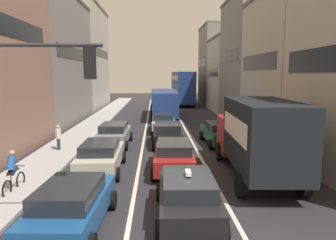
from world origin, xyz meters
name	(u,v)px	position (x,y,z in m)	size (l,w,h in m)	color
ground_plane	(184,229)	(0.00, 0.00, 0.00)	(140.00, 140.00, 0.00)	#2B292E
sidewalk_left	(93,124)	(-6.70, 20.00, 0.07)	(2.60, 64.00, 0.14)	#AEAEAE
lane_stripe_left	(146,125)	(-1.70, 20.00, 0.01)	(0.16, 60.00, 0.01)	silver
lane_stripe_right	(183,124)	(1.70, 20.00, 0.01)	(0.16, 60.00, 0.01)	silver
building_row_left	(40,54)	(-12.00, 22.31, 6.67)	(7.20, 43.90, 14.20)	#936B5B
building_row_right	(262,67)	(9.90, 22.53, 5.43)	(7.20, 43.90, 12.08)	gray
traffic_light_pole	(19,107)	(-4.45, -0.53, 3.82)	(3.58, 0.38, 5.50)	#2D2D33
removalist_box_truck	(257,135)	(3.69, 4.66, 1.97)	(3.02, 7.81, 3.58)	#A51E1E
taxi_centre_lane_front	(188,195)	(0.17, 0.69, 0.80)	(2.12, 4.33, 1.66)	black
sedan_left_lane_front	(72,205)	(-3.36, 0.08, 0.80)	(2.25, 4.39, 1.49)	#194C8C
sedan_centre_lane_second	(174,155)	(0.03, 5.74, 0.80)	(2.20, 4.37, 1.49)	#A51E1E
wagon_left_lane_second	(101,156)	(-3.48, 5.78, 0.80)	(2.08, 4.31, 1.49)	beige
hatchback_centre_lane_third	(167,133)	(-0.08, 11.42, 0.80)	(2.14, 4.34, 1.49)	black
sedan_left_lane_third	(114,134)	(-3.57, 11.40, 0.80)	(2.14, 4.34, 1.49)	gray
coupe_centre_lane_fourth	(163,122)	(-0.20, 16.45, 0.80)	(2.13, 4.34, 1.49)	silver
sedan_right_lane_behind_truck	(220,133)	(3.45, 11.53, 0.80)	(2.22, 4.38, 1.49)	#19592D
bus_mid_queue_primary	(163,101)	(0.02, 25.32, 1.76)	(2.95, 10.54, 2.90)	navy
bus_far_queue_secondary	(183,87)	(3.36, 39.04, 2.83)	(3.09, 10.58, 5.06)	navy
cyclist_on_sidewalk	(13,172)	(-6.48, 3.20, 0.85)	(0.50, 1.73, 1.72)	black
pedestrian_near_kerb	(58,136)	(-6.74, 9.86, 0.95)	(0.34, 0.54, 1.66)	#262D47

